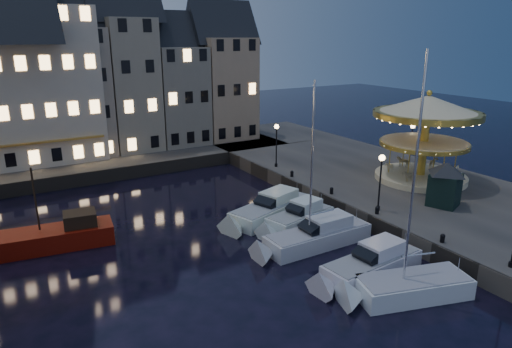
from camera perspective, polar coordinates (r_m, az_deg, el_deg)
ground at (r=30.00m, az=6.35°, el=-9.99°), size 160.00×160.00×0.00m
quay_east at (r=42.78m, az=16.53°, el=-1.32°), size 16.00×56.00×1.30m
quay_north at (r=51.46m, az=-20.51°, el=1.33°), size 44.00×12.00×1.30m
quaywall_e at (r=37.50m, az=8.16°, el=-3.35°), size 0.15×44.00×1.30m
quaywall_n at (r=46.18m, az=-16.63°, el=-0.00°), size 48.00×0.15×1.30m
streetlamp_b at (r=33.77m, az=15.32°, el=-0.06°), size 0.44×0.44×4.17m
streetlamp_c at (r=43.81m, az=2.57°, el=4.36°), size 0.44×0.44×4.17m
streetlamp_d at (r=46.50m, az=18.87°, el=4.20°), size 0.44×0.44×4.17m
bollard_a at (r=30.57m, az=22.29°, el=-7.38°), size 0.30×0.30×0.57m
bollard_b at (r=33.79m, az=14.90°, el=-4.34°), size 0.30×0.30×0.57m
bollard_c at (r=37.19m, az=9.43°, el=-2.02°), size 0.30×0.30×0.57m
bollard_d at (r=41.30m, az=4.52°, el=0.08°), size 0.30×0.30×0.57m
townhouse_nb at (r=51.42m, az=-28.51°, el=9.05°), size 6.16×8.00×13.80m
townhouse_nc at (r=52.01m, az=-21.87°, el=10.49°), size 6.82×8.00×14.80m
townhouse_nd at (r=53.21m, az=-15.73°, el=11.72°), size 5.50×8.00×15.80m
townhouse_ne at (r=55.06m, az=-10.07°, el=10.67°), size 6.16×8.00×12.80m
townhouse_nf at (r=57.46m, az=-4.35°, el=11.63°), size 6.82×8.00×13.80m
hotel_corner at (r=51.29m, az=-28.69°, el=10.71°), size 17.60×9.00×16.80m
motorboat_a at (r=26.37m, az=17.90°, el=-13.49°), size 7.22×4.17×11.99m
motorboat_b at (r=27.80m, az=13.74°, el=-11.22°), size 7.60×2.68×2.15m
motorboat_c at (r=30.84m, az=7.18°, el=-7.84°), size 8.57×2.22×11.43m
motorboat_d at (r=33.57m, az=5.05°, el=-5.74°), size 6.53×3.33×2.15m
motorboat_e at (r=35.12m, az=1.52°, el=-4.61°), size 8.43×4.80×2.15m
red_fishing_boat at (r=33.32m, az=-23.25°, el=-7.20°), size 7.29×3.36×5.81m
carousel at (r=41.80m, az=20.53°, el=6.15°), size 8.99×8.99×7.87m
ticket_kiosk at (r=36.46m, az=22.66°, el=-0.30°), size 3.23×3.23×3.79m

